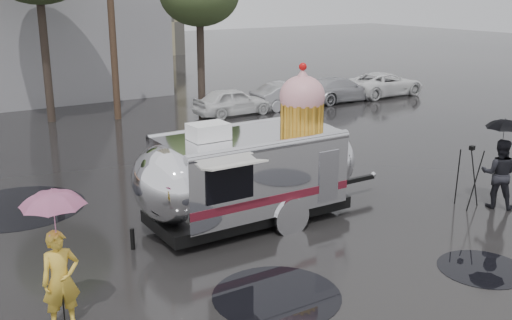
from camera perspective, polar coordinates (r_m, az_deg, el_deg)
ground at (r=12.92m, az=-1.81°, el=-8.48°), size 120.00×120.00×0.00m
puddles at (r=14.44m, az=-7.25°, el=-5.84°), size 10.31×11.13×0.01m
utility_pole at (r=25.56m, az=-13.67°, el=14.01°), size 1.60×0.28×9.00m
parked_cars at (r=28.74m, az=6.10°, el=6.73°), size 13.20×1.90×1.50m
airstream_trailer at (r=13.94m, az=-0.38°, el=-0.80°), size 6.97×2.65×3.75m
person_left at (r=10.32m, az=-18.10°, el=-10.82°), size 0.62×0.42×1.68m
umbrella_pink at (r=9.87m, az=-18.67°, el=-4.92°), size 1.26×1.26×2.41m
person_right at (r=16.17m, az=22.13°, el=-1.21°), size 0.89×0.97×1.78m
umbrella_black at (r=15.91m, az=22.52°, el=2.37°), size 1.11×1.11×2.31m
tripod at (r=15.91m, az=19.69°, el=-0.90°), size 0.63×0.65×1.62m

